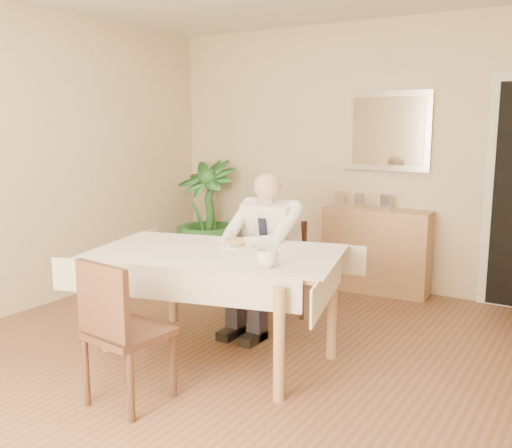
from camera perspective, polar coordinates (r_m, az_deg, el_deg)
The scene contains 16 objects.
room at distance 3.54m, azimuth -3.02°, elevation 4.74°, with size 5.00×5.02×2.60m.
mirror at distance 5.67m, azimuth 12.91°, elevation 9.04°, with size 0.86×0.04×0.76m.
dining_table at distance 3.98m, azimuth -4.00°, elevation -3.92°, with size 1.97×1.45×0.75m.
chair_far at distance 4.74m, azimuth 2.28°, elevation -4.10°, with size 0.41×0.41×0.84m.
chair_near at distance 3.38m, azimuth -13.61°, elevation -9.86°, with size 0.46×0.46×0.88m.
seated_man at distance 4.45m, azimuth 0.49°, elevation -2.07°, with size 0.48×0.72×1.24m.
plate at distance 4.09m, azimuth -1.97°, elevation -2.17°, with size 0.26×0.26×0.02m, color white.
food at distance 4.09m, azimuth -1.97°, elevation -1.86°, with size 0.14×0.14×0.06m, color olive.
knife at distance 4.02m, azimuth -1.98°, elevation -2.15°, with size 0.01×0.01×0.13m, color silver.
fork at distance 4.06m, azimuth -2.91°, elevation -2.02°, with size 0.01×0.01×0.13m, color silver.
coffee_mug at distance 3.51m, azimuth 1.16°, elevation -3.47°, with size 0.14×0.14×0.11m, color white.
sideboard at distance 5.67m, azimuth 11.96°, elevation -2.59°, with size 1.02×0.35×0.81m, color #A77E51.
photo_frame_left at distance 5.78m, azimuth 8.40°, elevation 2.58°, with size 0.10×0.02×0.14m, color silver.
photo_frame_center at distance 5.68m, azimuth 10.27°, elevation 2.39°, with size 0.10×0.02×0.14m, color silver.
photo_frame_right at distance 5.60m, azimuth 12.83°, elevation 2.19°, with size 0.10×0.02×0.14m, color silver.
potted_palm at distance 6.38m, azimuth -4.95°, elevation 0.87°, with size 0.68×0.68×1.22m, color #205420.
Camera 1 is at (2.03, -2.88, 1.63)m, focal length 40.00 mm.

